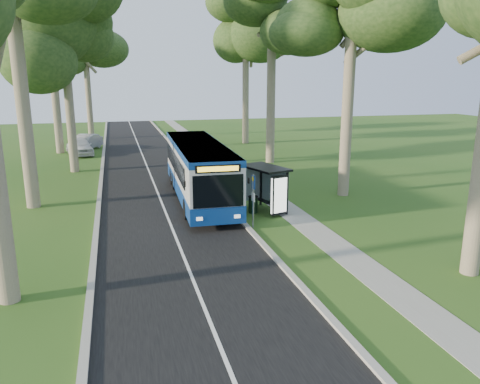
# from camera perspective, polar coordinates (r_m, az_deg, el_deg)

# --- Properties ---
(ground) EXTENTS (120.00, 120.00, 0.00)m
(ground) POSITION_cam_1_polar(r_m,az_deg,el_deg) (21.43, 1.79, -5.42)
(ground) COLOR #2A541A
(ground) RESTS_ON ground
(road) EXTENTS (7.00, 100.00, 0.02)m
(road) POSITION_cam_1_polar(r_m,az_deg,el_deg) (30.29, -10.10, 0.15)
(road) COLOR black
(road) RESTS_ON ground
(kerb_east) EXTENTS (0.25, 100.00, 0.12)m
(kerb_east) POSITION_cam_1_polar(r_m,az_deg,el_deg) (30.75, -3.60, 0.64)
(kerb_east) COLOR #9E9B93
(kerb_east) RESTS_ON ground
(kerb_west) EXTENTS (0.25, 100.00, 0.12)m
(kerb_west) POSITION_cam_1_polar(r_m,az_deg,el_deg) (30.20, -16.73, -0.17)
(kerb_west) COLOR #9E9B93
(kerb_west) RESTS_ON ground
(centre_line) EXTENTS (0.12, 100.00, 0.00)m
(centre_line) POSITION_cam_1_polar(r_m,az_deg,el_deg) (30.28, -10.10, 0.17)
(centre_line) COLOR white
(centre_line) RESTS_ON road
(footpath) EXTENTS (1.50, 100.00, 0.02)m
(footpath) POSITION_cam_1_polar(r_m,az_deg,el_deg) (31.47, 1.76, 0.88)
(footpath) COLOR gray
(footpath) RESTS_ON ground
(bus) EXTENTS (3.08, 12.73, 3.35)m
(bus) POSITION_cam_1_polar(r_m,az_deg,el_deg) (27.50, -5.04, 2.61)
(bus) COLOR silver
(bus) RESTS_ON ground
(bus_stop_sign) EXTENTS (0.09, 0.37, 2.62)m
(bus_stop_sign) POSITION_cam_1_polar(r_m,az_deg,el_deg) (22.18, 1.63, -0.36)
(bus_stop_sign) COLOR gray
(bus_stop_sign) RESTS_ON ground
(bus_shelter) EXTENTS (2.33, 3.18, 2.45)m
(bus_shelter) POSITION_cam_1_polar(r_m,az_deg,el_deg) (24.68, 3.64, 1.30)
(bus_shelter) COLOR black
(bus_shelter) RESTS_ON ground
(litter_bin) EXTENTS (0.52, 0.52, 0.91)m
(litter_bin) POSITION_cam_1_polar(r_m,az_deg,el_deg) (24.95, 1.61, -1.51)
(litter_bin) COLOR black
(litter_bin) RESTS_ON ground
(car_white) EXTENTS (2.84, 5.08, 1.63)m
(car_white) POSITION_cam_1_polar(r_m,az_deg,el_deg) (46.15, -18.92, 5.31)
(car_white) COLOR silver
(car_white) RESTS_ON ground
(car_silver) EXTENTS (3.37, 4.91, 1.53)m
(car_silver) POSITION_cam_1_polar(r_m,az_deg,el_deg) (49.10, -18.33, 5.77)
(car_silver) COLOR #96989D
(car_silver) RESTS_ON ground
(tree_west_c) EXTENTS (5.20, 5.20, 13.88)m
(tree_west_c) POSITION_cam_1_polar(r_m,az_deg,el_deg) (37.62, -20.78, 17.90)
(tree_west_c) COLOR #7A6B56
(tree_west_c) RESTS_ON ground
(tree_west_d) EXTENTS (5.20, 5.20, 17.60)m
(tree_west_d) POSITION_cam_1_polar(r_m,az_deg,el_deg) (48.00, -22.45, 19.97)
(tree_west_d) COLOR #7A6B56
(tree_west_d) RESTS_ON ground
(tree_west_e) EXTENTS (5.20, 5.20, 14.51)m
(tree_west_e) POSITION_cam_1_polar(r_m,az_deg,el_deg) (57.53, -18.43, 16.84)
(tree_west_e) COLOR #7A6B56
(tree_west_e) RESTS_ON ground
(tree_east_b) EXTENTS (5.20, 5.20, 14.70)m
(tree_east_b) POSITION_cam_1_polar(r_m,az_deg,el_deg) (28.93, 13.61, 21.08)
(tree_east_b) COLOR #7A6B56
(tree_east_b) RESTS_ON ground
(tree_east_c) EXTENTS (5.20, 5.20, 16.88)m
(tree_east_c) POSITION_cam_1_polar(r_m,az_deg,el_deg) (39.82, 3.97, 21.63)
(tree_east_c) COLOR #7A6B56
(tree_east_c) RESTS_ON ground
(tree_east_d) EXTENTS (5.20, 5.20, 15.61)m
(tree_east_d) POSITION_cam_1_polar(r_m,az_deg,el_deg) (51.47, 0.71, 18.85)
(tree_east_d) COLOR #7A6B56
(tree_east_d) RESTS_ON ground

